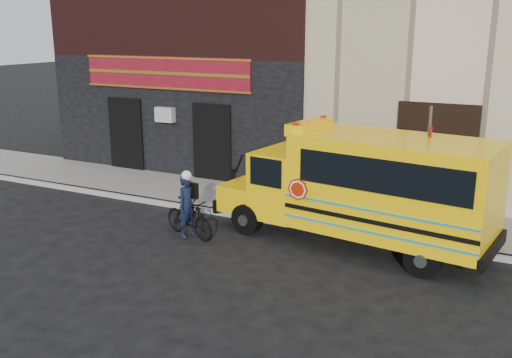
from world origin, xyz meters
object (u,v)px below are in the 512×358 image
object	(u,v)px
school_bus	(366,186)
bicycle	(189,218)
sign_pole	(426,172)
cyclist	(188,208)

from	to	relation	value
school_bus	bicycle	bearing A→B (deg)	-161.64
sign_pole	bicycle	xyz separation A→B (m)	(-5.42, -1.83, -1.37)
sign_pole	bicycle	bearing A→B (deg)	-161.29
school_bus	bicycle	size ratio (longest dim) A/B	4.24
school_bus	cyclist	world-z (taller)	school_bus
school_bus	bicycle	xyz separation A→B (m)	(-4.14, -1.37, -1.00)
school_bus	sign_pole	xyz separation A→B (m)	(1.28, 0.46, 0.37)
bicycle	sign_pole	bearing A→B (deg)	-55.83
sign_pole	bicycle	size ratio (longest dim) A/B	2.04
bicycle	cyclist	xyz separation A→B (m)	(0.01, -0.08, 0.29)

